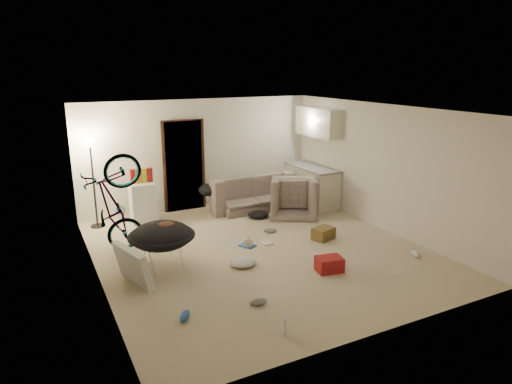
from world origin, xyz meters
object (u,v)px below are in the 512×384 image
drink_case_a (323,233)px  juicer (248,242)px  kitchen_counter (312,186)px  tv_box (133,265)px  sofa (249,195)px  floor_lamp (92,165)px  mini_fridge (143,202)px  saucer_chair (162,241)px  bicycle (116,228)px  drink_case_b (329,264)px  armchair (293,199)px

drink_case_a → juicer: 1.48m
kitchen_counter → drink_case_a: 2.34m
tv_box → drink_case_a: (3.64, 0.21, -0.17)m
sofa → tv_box: sofa is taller
floor_lamp → mini_fridge: (0.93, -0.10, -0.88)m
saucer_chair → juicer: 1.69m
bicycle → juicer: size_ratio=8.25×
juicer → floor_lamp: bearing=133.9°
drink_case_a → drink_case_b: bearing=-138.3°
floor_lamp → kitchen_counter: bearing=-7.7°
tv_box → armchair: bearing=9.4°
mini_fridge → saucer_chair: bearing=-95.2°
tv_box → mini_fridge: bearing=58.0°
mini_fridge → saucer_chair: 2.47m
sofa → armchair: (0.67, -0.86, 0.03)m
armchair → tv_box: 4.36m
bicycle → tv_box: 1.31m
floor_lamp → drink_case_b: (3.01, -3.91, -1.19)m
mini_fridge → drink_case_b: mini_fridge is taller
sofa → saucer_chair: bearing=40.3°
armchair → tv_box: bearing=54.1°
mini_fridge → saucer_chair: size_ratio=0.78×
armchair → mini_fridge: size_ratio=1.18×
saucer_chair → tv_box: bearing=-147.9°
sofa → bicycle: (-3.29, -1.41, 0.18)m
bicycle → tv_box: bicycle is taller
armchair → bicycle: bearing=37.0°
saucer_chair → drink_case_a: bearing=-2.6°
kitchen_counter → tv_box: (-4.73, -2.26, -0.15)m
floor_lamp → juicer: size_ratio=8.15×
kitchen_counter → drink_case_a: size_ratio=3.68×
drink_case_a → mini_fridge: bearing=120.1°
drink_case_a → juicer: drink_case_a is taller
kitchen_counter → sofa: kitchen_counter is taller
floor_lamp → saucer_chair: (0.66, -2.56, -0.85)m
bicycle → mini_fridge: size_ratio=2.16×
sofa → tv_box: 4.26m
mini_fridge → drink_case_b: bearing=-60.3°
mini_fridge → juicer: 2.69m
sofa → mini_fridge: size_ratio=2.40×
bicycle → mini_fridge: bicycle is taller
kitchen_counter → saucer_chair: (-4.17, -1.91, 0.02)m
mini_fridge → floor_lamp: bearing=175.0°
juicer → tv_box: bearing=-166.7°
tv_box → bicycle: bearing=74.4°
saucer_chair → drink_case_a: 3.11m
armchair → drink_case_b: armchair is taller
tv_box → sofa: bearing=23.9°
drink_case_a → drink_case_b: 1.42m
floor_lamp → bicycle: 1.81m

